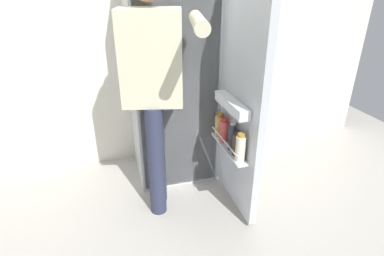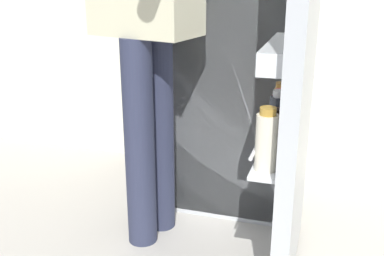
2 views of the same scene
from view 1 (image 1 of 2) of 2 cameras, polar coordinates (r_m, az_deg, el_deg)
The scene contains 4 objects.
ground_plane at distance 2.52m, azimuth -0.51°, elevation -13.72°, with size 5.54×5.54×0.00m, color #B7B2A8.
kitchen_wall at distance 2.84m, azimuth -5.85°, elevation 19.46°, with size 4.40×0.10×2.60m, color silver.
refrigerator at distance 2.54m, azimuth -2.98°, elevation 9.19°, with size 0.72×1.23×1.77m.
person at distance 2.04m, azimuth -7.09°, elevation 9.05°, with size 0.55×0.77×1.71m.
Camera 1 is at (-0.53, -1.88, 1.59)m, focal length 28.73 mm.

